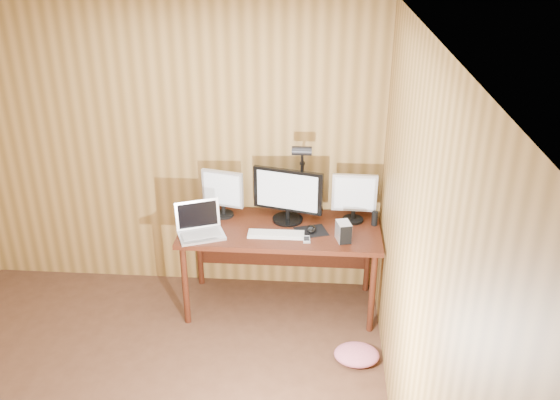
# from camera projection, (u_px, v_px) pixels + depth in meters

# --- Properties ---
(room_shell) EXTENTS (4.00, 4.00, 4.00)m
(room_shell) POSITION_uv_depth(u_px,v_px,m) (83.00, 282.00, 3.14)
(room_shell) COLOR #4B2D1C
(room_shell) RESTS_ON ground
(desk) EXTENTS (1.60, 0.70, 0.75)m
(desk) POSITION_uv_depth(u_px,v_px,m) (281.00, 237.00, 4.88)
(desk) COLOR #3F190D
(desk) RESTS_ON floor
(monitor_center) EXTENTS (0.57, 0.25, 0.45)m
(monitor_center) POSITION_uv_depth(u_px,v_px,m) (288.00, 195.00, 4.78)
(monitor_center) COLOR black
(monitor_center) RESTS_ON desk
(monitor_left) EXTENTS (0.35, 0.17, 0.40)m
(monitor_left) POSITION_uv_depth(u_px,v_px,m) (223.00, 192.00, 4.86)
(monitor_left) COLOR black
(monitor_left) RESTS_ON desk
(monitor_right) EXTENTS (0.36, 0.17, 0.41)m
(monitor_right) POSITION_uv_depth(u_px,v_px,m) (354.00, 197.00, 4.78)
(monitor_right) COLOR black
(monitor_right) RESTS_ON desk
(laptop) EXTENTS (0.43, 0.38, 0.25)m
(laptop) POSITION_uv_depth(u_px,v_px,m) (200.00, 226.00, 4.65)
(laptop) COLOR silver
(laptop) RESTS_ON desk
(keyboard) EXTENTS (0.44, 0.14, 0.02)m
(keyboard) POSITION_uv_depth(u_px,v_px,m) (276.00, 234.00, 4.64)
(keyboard) COLOR silver
(keyboard) RESTS_ON desk
(mousepad) EXTENTS (0.29, 0.27, 0.00)m
(mousepad) POSITION_uv_depth(u_px,v_px,m) (311.00, 231.00, 4.70)
(mousepad) COLOR black
(mousepad) RESTS_ON desk
(mouse) EXTENTS (0.11, 0.13, 0.04)m
(mouse) POSITION_uv_depth(u_px,v_px,m) (311.00, 229.00, 4.69)
(mouse) COLOR black
(mouse) RESTS_ON mousepad
(hard_drive) EXTENTS (0.13, 0.16, 0.15)m
(hard_drive) POSITION_uv_depth(u_px,v_px,m) (343.00, 232.00, 4.54)
(hard_drive) COLOR silver
(hard_drive) RESTS_ON desk
(phone) EXTENTS (0.06, 0.11, 0.01)m
(phone) POSITION_uv_depth(u_px,v_px,m) (306.00, 239.00, 4.57)
(phone) COLOR silver
(phone) RESTS_ON desk
(speaker) EXTENTS (0.05, 0.05, 0.12)m
(speaker) POSITION_uv_depth(u_px,v_px,m) (375.00, 219.00, 4.78)
(speaker) COLOR black
(speaker) RESTS_ON desk
(desk_lamp) EXTENTS (0.16, 0.22, 0.68)m
(desk_lamp) POSITION_uv_depth(u_px,v_px,m) (302.00, 169.00, 4.77)
(desk_lamp) COLOR black
(desk_lamp) RESTS_ON desk
(fabric_pile) EXTENTS (0.37, 0.32, 0.11)m
(fabric_pile) POSITION_uv_depth(u_px,v_px,m) (357.00, 355.00, 4.41)
(fabric_pile) COLOR #CD637B
(fabric_pile) RESTS_ON floor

